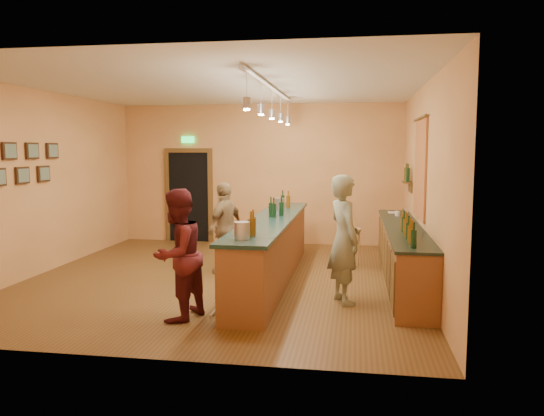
% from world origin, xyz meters
% --- Properties ---
extents(floor, '(7.00, 7.00, 0.00)m').
position_xyz_m(floor, '(0.00, 0.00, 0.00)').
color(floor, '#563C18').
rests_on(floor, ground).
extents(ceiling, '(6.50, 7.00, 0.02)m').
position_xyz_m(ceiling, '(0.00, 0.00, 3.20)').
color(ceiling, silver).
rests_on(ceiling, wall_back).
extents(wall_back, '(6.50, 0.02, 3.20)m').
position_xyz_m(wall_back, '(0.00, 3.50, 1.60)').
color(wall_back, '#C18348').
rests_on(wall_back, floor).
extents(wall_front, '(6.50, 0.02, 3.20)m').
position_xyz_m(wall_front, '(0.00, -3.50, 1.60)').
color(wall_front, '#C18348').
rests_on(wall_front, floor).
extents(wall_left, '(0.02, 7.00, 3.20)m').
position_xyz_m(wall_left, '(-3.25, 0.00, 1.60)').
color(wall_left, '#C18348').
rests_on(wall_left, floor).
extents(wall_right, '(0.02, 7.00, 3.20)m').
position_xyz_m(wall_right, '(3.25, 0.00, 1.60)').
color(wall_right, '#C18348').
rests_on(wall_right, floor).
extents(doorway, '(1.15, 0.09, 2.48)m').
position_xyz_m(doorway, '(-1.70, 3.47, 1.13)').
color(doorway, black).
rests_on(doorway, wall_back).
extents(tapestry, '(0.03, 1.40, 1.60)m').
position_xyz_m(tapestry, '(3.23, 0.40, 1.85)').
color(tapestry, maroon).
rests_on(tapestry, wall_right).
extents(bottle_shelf, '(0.17, 0.55, 0.54)m').
position_xyz_m(bottle_shelf, '(3.17, 1.90, 1.67)').
color(bottle_shelf, '#543919').
rests_on(bottle_shelf, wall_right).
extents(picture_grid, '(0.06, 2.20, 0.70)m').
position_xyz_m(picture_grid, '(-3.21, -0.75, 1.95)').
color(picture_grid, '#382111').
rests_on(picture_grid, wall_left).
extents(back_counter, '(0.60, 4.55, 1.27)m').
position_xyz_m(back_counter, '(2.97, 0.18, 0.49)').
color(back_counter, brown).
rests_on(back_counter, floor).
extents(tasting_bar, '(0.73, 5.10, 1.38)m').
position_xyz_m(tasting_bar, '(0.83, -0.00, 0.61)').
color(tasting_bar, brown).
rests_on(tasting_bar, floor).
extents(pendant_track, '(0.11, 4.60, 0.50)m').
position_xyz_m(pendant_track, '(0.83, -0.00, 2.98)').
color(pendant_track, silver).
rests_on(pendant_track, ceiling).
extents(bartender, '(0.67, 0.79, 1.83)m').
position_xyz_m(bartender, '(2.04, -1.10, 0.91)').
color(bartender, gray).
rests_on(bartender, floor).
extents(customer_a, '(0.86, 0.97, 1.68)m').
position_xyz_m(customer_a, '(-0.04, -2.20, 0.84)').
color(customer_a, '#59191E').
rests_on(customer_a, floor).
extents(customer_b, '(0.69, 1.02, 1.61)m').
position_xyz_m(customer_b, '(-0.07, 0.45, 0.80)').
color(customer_b, '#997A51').
rests_on(customer_b, floor).
extents(bar_stool, '(0.35, 0.35, 0.72)m').
position_xyz_m(bar_stool, '(2.13, 1.22, 0.58)').
color(bar_stool, '#A4724A').
rests_on(bar_stool, floor).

